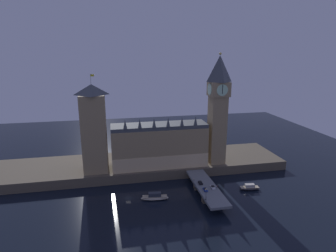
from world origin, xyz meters
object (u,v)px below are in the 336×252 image
(car_southbound_lead, at_px, (213,187))
(pedestrian_near_rail, at_px, (206,197))
(boat_upstream, at_px, (155,197))
(victoria_tower, at_px, (94,129))
(street_lamp_near, at_px, (206,193))
(car_northbound_lead, at_px, (200,183))
(pedestrian_far_rail, at_px, (194,179))
(clock_tower, at_px, (218,107))
(boat_downstream, at_px, (250,188))
(pedestrian_mid_walk, at_px, (217,187))
(car_northbound_trail, at_px, (205,190))

(car_southbound_lead, xyz_separation_m, pedestrian_near_rail, (-7.47, -10.49, 0.23))
(boat_upstream, bearing_deg, victoria_tower, 133.90)
(car_southbound_lead, relative_size, street_lamp_near, 0.61)
(car_northbound_lead, height_order, pedestrian_far_rail, pedestrian_far_rail)
(pedestrian_far_rail, height_order, street_lamp_near, street_lamp_near)
(pedestrian_near_rail, height_order, street_lamp_near, street_lamp_near)
(clock_tower, xyz_separation_m, boat_upstream, (-47.04, -31.21, -43.20))
(pedestrian_far_rail, height_order, boat_downstream, pedestrian_far_rail)
(car_northbound_lead, distance_m, car_southbound_lead, 8.43)
(pedestrian_near_rail, bearing_deg, boat_downstream, 24.49)
(victoria_tower, height_order, pedestrian_far_rail, victoria_tower)
(car_northbound_lead, bearing_deg, pedestrian_far_rail, 118.35)
(pedestrian_far_rail, relative_size, boat_upstream, 0.11)
(boat_downstream, bearing_deg, pedestrian_mid_walk, -168.88)
(boat_upstream, height_order, boat_downstream, boat_upstream)
(car_southbound_lead, height_order, street_lamp_near, street_lamp_near)
(pedestrian_mid_walk, relative_size, pedestrian_far_rail, 1.00)
(clock_tower, xyz_separation_m, victoria_tower, (-79.28, 2.30, -11.09))
(car_northbound_lead, xyz_separation_m, car_northbound_trail, (-0.00, -8.54, -0.04))
(victoria_tower, relative_size, car_northbound_lead, 15.07)
(pedestrian_far_rail, bearing_deg, street_lamp_near, -91.01)
(car_northbound_trail, distance_m, boat_upstream, 28.15)
(car_southbound_lead, distance_m, boat_upstream, 32.75)
(clock_tower, height_order, car_southbound_lead, clock_tower)
(victoria_tower, distance_m, car_southbound_lead, 79.35)
(victoria_tower, height_order, car_southbound_lead, victoria_tower)
(car_northbound_trail, bearing_deg, pedestrian_far_rail, 100.72)
(victoria_tower, height_order, car_northbound_lead, victoria_tower)
(car_northbound_lead, distance_m, pedestrian_far_rail, 5.25)
(car_southbound_lead, bearing_deg, pedestrian_mid_walk, -3.81)
(car_northbound_trail, bearing_deg, boat_upstream, 168.58)
(car_southbound_lead, bearing_deg, boat_downstream, 9.66)
(clock_tower, height_order, victoria_tower, clock_tower)
(car_northbound_lead, xyz_separation_m, street_lamp_near, (-2.89, -18.17, 3.40))
(pedestrian_far_rail, relative_size, street_lamp_near, 0.27)
(victoria_tower, xyz_separation_m, pedestrian_near_rail, (56.98, -47.77, -27.24))
(clock_tower, height_order, boat_upstream, clock_tower)
(pedestrian_near_rail, height_order, pedestrian_far_rail, pedestrian_far_rail)
(pedestrian_near_rail, bearing_deg, car_northbound_lead, 81.81)
(pedestrian_near_rail, bearing_deg, boat_upstream, 150.04)
(car_southbound_lead, xyz_separation_m, street_lamp_near, (-7.87, -11.37, 3.40))
(car_northbound_lead, xyz_separation_m, boat_upstream, (-27.22, -3.04, -4.64))
(street_lamp_near, height_order, boat_downstream, street_lamp_near)
(boat_upstream, bearing_deg, street_lamp_near, -31.87)
(car_southbound_lead, height_order, pedestrian_mid_walk, pedestrian_mid_walk)
(car_southbound_lead, xyz_separation_m, pedestrian_mid_walk, (2.49, -0.17, 0.23))
(boat_upstream, bearing_deg, clock_tower, 33.56)
(pedestrian_mid_walk, xyz_separation_m, pedestrian_far_rail, (-9.96, 11.58, 0.00))
(car_northbound_lead, bearing_deg, pedestrian_near_rail, -98.19)
(pedestrian_far_rail, distance_m, street_lamp_near, 23.01)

